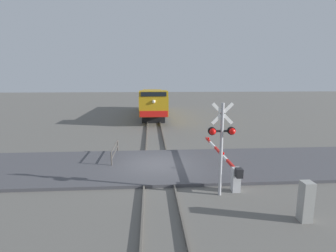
{
  "coord_description": "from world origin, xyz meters",
  "views": [
    {
      "loc": [
        -0.39,
        -14.56,
        5.14
      ],
      "look_at": [
        0.79,
        2.5,
        1.95
      ],
      "focal_mm": 27.89,
      "sensor_mm": 36.0,
      "label": 1
    }
  ],
  "objects": [
    {
      "name": "rail_track_right",
      "position": [
        0.72,
        0.0,
        0.07
      ],
      "size": [
        0.08,
        80.0,
        0.15
      ],
      "primitive_type": "cube",
      "color": "#59544C",
      "rests_on": "ground_plane"
    },
    {
      "name": "ground_plane",
      "position": [
        0.0,
        0.0,
        0.0
      ],
      "size": [
        160.0,
        160.0,
        0.0
      ],
      "primitive_type": "plane",
      "color": "#605E59"
    },
    {
      "name": "crossing_gate",
      "position": [
        3.47,
        -2.54,
        0.78
      ],
      "size": [
        0.36,
        6.94,
        1.23
      ],
      "color": "silver",
      "rests_on": "ground_plane"
    },
    {
      "name": "rail_track_left",
      "position": [
        -0.72,
        0.0,
        0.07
      ],
      "size": [
        0.08,
        80.0,
        0.15
      ],
      "primitive_type": "cube",
      "color": "#59544C",
      "rests_on": "ground_plane"
    },
    {
      "name": "road_surface",
      "position": [
        0.0,
        0.0,
        0.08
      ],
      "size": [
        36.0,
        6.0,
        0.16
      ],
      "primitive_type": "cube",
      "color": "#47474C",
      "rests_on": "ground_plane"
    },
    {
      "name": "crossing_signal",
      "position": [
        2.65,
        -3.92,
        2.57
      ],
      "size": [
        1.18,
        0.33,
        4.12
      ],
      "color": "#ADADB2",
      "rests_on": "ground_plane"
    },
    {
      "name": "locomotive",
      "position": [
        0.0,
        20.96,
        1.96
      ],
      "size": [
        3.09,
        17.86,
        3.73
      ],
      "color": "black",
      "rests_on": "ground_plane"
    },
    {
      "name": "utility_cabinet",
      "position": [
        5.16,
        -6.22,
        0.75
      ],
      "size": [
        0.4,
        0.43,
        1.5
      ],
      "primitive_type": "cube",
      "color": "#999993",
      "rests_on": "ground_plane"
    },
    {
      "name": "guard_railing",
      "position": [
        -2.64,
        1.49,
        0.63
      ],
      "size": [
        0.08,
        3.09,
        0.95
      ],
      "color": "#4C4742",
      "rests_on": "ground_plane"
    }
  ]
}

